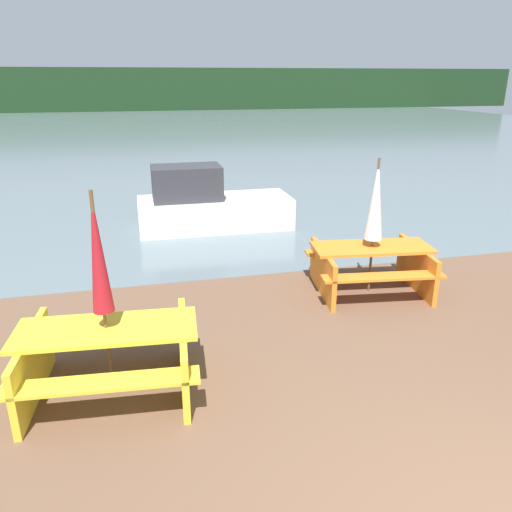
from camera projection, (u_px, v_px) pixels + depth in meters
water at (168, 130)px, 31.23m from camera, size 60.00×50.00×0.00m
far_treeline at (151, 89)px, 48.83m from camera, size 80.00×1.60×4.00m
picnic_table_yellow at (109, 352)px, 5.09m from camera, size 1.90×1.52×0.73m
picnic_table_orange at (371, 263)px, 7.53m from camera, size 1.91×1.59×0.72m
umbrella_crimson at (98, 255)px, 4.73m from camera, size 0.21×0.21×2.13m
umbrella_white at (376, 200)px, 7.21m from camera, size 0.27×0.27×2.03m
boat at (208, 205)px, 10.71m from camera, size 3.26×1.32×1.37m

